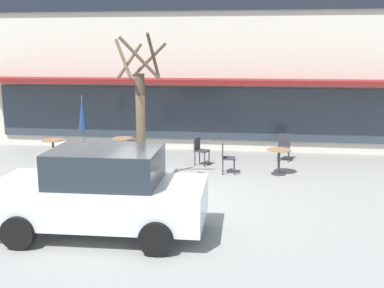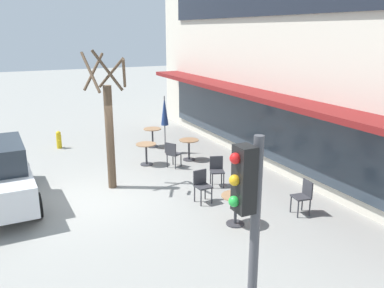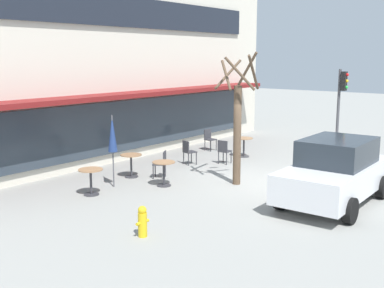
{
  "view_description": "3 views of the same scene",
  "coord_description": "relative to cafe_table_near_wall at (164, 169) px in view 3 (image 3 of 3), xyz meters",
  "views": [
    {
      "loc": [
        2.31,
        -11.28,
        3.69
      ],
      "look_at": [
        0.48,
        2.28,
        0.95
      ],
      "focal_mm": 45.0,
      "sensor_mm": 36.0,
      "label": 1
    },
    {
      "loc": [
        10.64,
        -2.03,
        4.55
      ],
      "look_at": [
        -0.26,
        3.2,
        1.15
      ],
      "focal_mm": 38.0,
      "sensor_mm": 36.0,
      "label": 2
    },
    {
      "loc": [
        -12.93,
        -7.17,
        3.92
      ],
      "look_at": [
        0.08,
        3.1,
        0.9
      ],
      "focal_mm": 45.0,
      "sensor_mm": 36.0,
      "label": 3
    }
  ],
  "objects": [
    {
      "name": "cafe_chair_0",
      "position": [
        3.67,
        0.3,
        0.01
      ],
      "size": [
        0.43,
        0.43,
        0.89
      ],
      "color": "#333338",
      "rests_on": "ground"
    },
    {
      "name": "fire_hydrant",
      "position": [
        -3.46,
        -2.45,
        -0.16
      ],
      "size": [
        0.36,
        0.2,
        0.71
      ],
      "color": "gold",
      "rests_on": "ground"
    },
    {
      "name": "parked_sedan",
      "position": [
        1.52,
        -4.8,
        0.36
      ],
      "size": [
        4.24,
        2.09,
        1.76
      ],
      "color": "silver",
      "rests_on": "ground"
    },
    {
      "name": "building_facade",
      "position": [
        2.22,
        7.59,
        3.32
      ],
      "size": [
        18.3,
        9.1,
        7.68
      ],
      "color": "beige",
      "rests_on": "ground"
    },
    {
      "name": "cafe_chair_1",
      "position": [
        2.77,
        1.26,
        0.01
      ],
      "size": [
        0.51,
        0.51,
        0.89
      ],
      "color": "#333338",
      "rests_on": "ground"
    },
    {
      "name": "cafe_table_streetside",
      "position": [
        5.23,
        0.41,
        0.0
      ],
      "size": [
        0.7,
        0.7,
        0.76
      ],
      "color": "#333338",
      "rests_on": "ground"
    },
    {
      "name": "cafe_chair_3",
      "position": [
        5.47,
        2.28,
        0.01
      ],
      "size": [
        0.45,
        0.45,
        0.89
      ],
      "color": "#333338",
      "rests_on": "ground"
    },
    {
      "name": "ground_plane",
      "position": [
        2.22,
        -2.38,
        -0.52
      ],
      "size": [
        80.0,
        80.0,
        0.0
      ],
      "primitive_type": "plane",
      "color": "gray"
    },
    {
      "name": "traffic_light_pole",
      "position": [
        9.19,
        -1.9,
        1.78
      ],
      "size": [
        0.26,
        0.44,
        3.4
      ],
      "color": "#47474C",
      "rests_on": "ground"
    },
    {
      "name": "street_tree",
      "position": [
        1.57,
        -1.64,
        1.37
      ],
      "size": [
        1.31,
        1.32,
        4.06
      ],
      "color": "brown",
      "rests_on": "ground"
    },
    {
      "name": "cafe_table_near_wall",
      "position": [
        0.0,
        0.0,
        0.0
      ],
      "size": [
        0.7,
        0.7,
        0.76
      ],
      "color": "#333338",
      "rests_on": "ground"
    },
    {
      "name": "patio_umbrella_green_folded",
      "position": [
        -1.03,
        1.12,
        1.11
      ],
      "size": [
        0.28,
        0.28,
        2.2
      ],
      "color": "#4C4C51",
      "rests_on": "ground"
    },
    {
      "name": "cafe_table_by_tree",
      "position": [
        0.16,
        1.57,
        0.0
      ],
      "size": [
        0.7,
        0.7,
        0.76
      ],
      "color": "#333338",
      "rests_on": "ground"
    },
    {
      "name": "cafe_table_mid_patio",
      "position": [
        -2.03,
        0.98,
        0.0
      ],
      "size": [
        0.7,
        0.7,
        0.76
      ],
      "color": "#333338",
      "rests_on": "ground"
    },
    {
      "name": "cafe_chair_2",
      "position": [
        0.69,
        0.71,
        0.01
      ],
      "size": [
        0.55,
        0.55,
        0.89
      ],
      "color": "#333338",
      "rests_on": "ground"
    }
  ]
}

